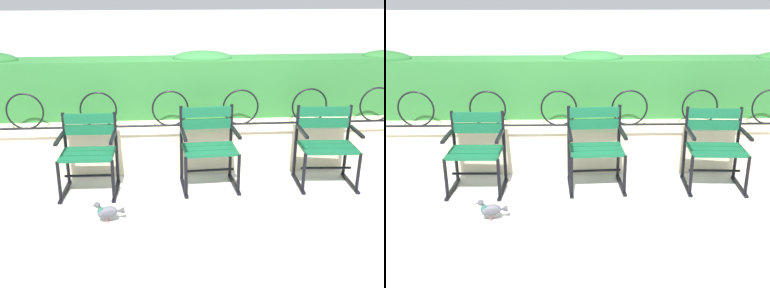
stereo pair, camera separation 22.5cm
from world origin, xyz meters
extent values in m
plane|color=#B7B5AF|center=(0.00, 0.00, 0.00)|extent=(60.00, 60.00, 0.00)
cube|color=beige|center=(0.00, 0.74, 0.25)|extent=(8.47, 0.35, 0.51)
cube|color=beige|center=(0.00, 0.74, 0.53)|extent=(8.47, 0.41, 0.05)
cylinder|color=black|center=(0.00, 0.66, 0.57)|extent=(7.91, 0.02, 0.02)
torus|color=black|center=(-1.82, 0.66, 0.77)|extent=(0.42, 0.02, 0.42)
torus|color=black|center=(-1.01, 0.66, 0.77)|extent=(0.42, 0.02, 0.42)
torus|color=black|center=(-0.20, 0.66, 0.77)|extent=(0.42, 0.02, 0.42)
torus|color=black|center=(0.60, 0.66, 0.77)|extent=(0.42, 0.02, 0.42)
torus|color=black|center=(1.41, 0.66, 0.77)|extent=(0.42, 0.02, 0.42)
torus|color=black|center=(2.22, 0.66, 0.77)|extent=(0.42, 0.02, 0.42)
cube|color=#2D7033|center=(0.00, 1.15, 0.91)|extent=(8.30, 0.47, 0.70)
ellipsoid|color=#2C6A34|center=(0.21, 1.15, 1.26)|extent=(0.72, 0.43, 0.17)
cube|color=#145B38|center=(-1.09, 0.00, 0.44)|extent=(0.55, 0.14, 0.03)
cube|color=#145B38|center=(-1.08, 0.14, 0.44)|extent=(0.55, 0.14, 0.03)
cube|color=#145B38|center=(-1.08, 0.28, 0.44)|extent=(0.55, 0.14, 0.03)
cube|color=#145B38|center=(-1.08, 0.38, 0.75)|extent=(0.54, 0.04, 0.11)
cube|color=#145B38|center=(-1.08, 0.38, 0.63)|extent=(0.54, 0.04, 0.11)
cylinder|color=black|center=(-0.81, 0.37, 0.41)|extent=(0.04, 0.04, 0.82)
cylinder|color=black|center=(-0.82, -0.06, 0.22)|extent=(0.04, 0.04, 0.44)
cube|color=black|center=(-0.81, 0.13, 0.01)|extent=(0.05, 0.52, 0.02)
cube|color=black|center=(-0.81, 0.13, 0.62)|extent=(0.04, 0.40, 0.03)
cylinder|color=black|center=(-1.35, 0.38, 0.41)|extent=(0.04, 0.04, 0.82)
cylinder|color=black|center=(-1.36, -0.05, 0.22)|extent=(0.04, 0.04, 0.44)
cube|color=black|center=(-1.36, 0.14, 0.01)|extent=(0.05, 0.52, 0.02)
cube|color=black|center=(-1.36, 0.14, 0.62)|extent=(0.04, 0.40, 0.03)
cylinder|color=black|center=(-1.08, 0.14, 0.20)|extent=(0.52, 0.04, 0.03)
cube|color=#145B38|center=(0.21, 0.05, 0.44)|extent=(0.57, 0.16, 0.03)
cube|color=#145B38|center=(0.20, 0.19, 0.44)|extent=(0.57, 0.16, 0.03)
cube|color=#145B38|center=(0.19, 0.33, 0.44)|extent=(0.57, 0.16, 0.03)
cube|color=#145B38|center=(0.19, 0.43, 0.79)|extent=(0.56, 0.06, 0.11)
cube|color=#145B38|center=(0.19, 0.43, 0.65)|extent=(0.56, 0.06, 0.11)
cylinder|color=black|center=(0.47, 0.44, 0.43)|extent=(0.04, 0.04, 0.86)
cylinder|color=black|center=(0.49, 0.02, 0.22)|extent=(0.04, 0.04, 0.44)
cube|color=black|center=(0.48, 0.20, 0.01)|extent=(0.07, 0.52, 0.02)
cube|color=black|center=(0.48, 0.20, 0.62)|extent=(0.06, 0.40, 0.03)
cylinder|color=black|center=(-0.09, 0.41, 0.43)|extent=(0.04, 0.04, 0.86)
cylinder|color=black|center=(-0.07, -0.02, 0.22)|extent=(0.04, 0.04, 0.44)
cube|color=black|center=(-0.08, 0.17, 0.01)|extent=(0.07, 0.52, 0.02)
cube|color=black|center=(-0.08, 0.17, 0.62)|extent=(0.06, 0.40, 0.03)
cylinder|color=black|center=(0.20, 0.19, 0.20)|extent=(0.53, 0.06, 0.03)
cube|color=#145B38|center=(1.48, 0.02, 0.44)|extent=(0.59, 0.16, 0.03)
cube|color=#145B38|center=(1.48, 0.16, 0.44)|extent=(0.59, 0.16, 0.03)
cube|color=#145B38|center=(1.49, 0.29, 0.44)|extent=(0.59, 0.16, 0.03)
cube|color=#145B38|center=(1.50, 0.40, 0.77)|extent=(0.58, 0.06, 0.11)
cube|color=#145B38|center=(1.50, 0.40, 0.64)|extent=(0.58, 0.06, 0.11)
cylinder|color=black|center=(1.79, 0.38, 0.42)|extent=(0.04, 0.04, 0.85)
cylinder|color=black|center=(1.76, -0.05, 0.22)|extent=(0.04, 0.04, 0.44)
cube|color=black|center=(1.77, 0.14, 0.01)|extent=(0.07, 0.52, 0.02)
cube|color=black|center=(1.77, 0.14, 0.62)|extent=(0.06, 0.40, 0.03)
cylinder|color=black|center=(1.21, 0.41, 0.42)|extent=(0.04, 0.04, 0.85)
cylinder|color=black|center=(1.18, -0.02, 0.22)|extent=(0.04, 0.04, 0.44)
cube|color=black|center=(1.19, 0.17, 0.01)|extent=(0.07, 0.52, 0.02)
cube|color=black|center=(1.19, 0.17, 0.62)|extent=(0.06, 0.40, 0.03)
cylinder|color=black|center=(1.48, 0.16, 0.20)|extent=(0.55, 0.06, 0.03)
ellipsoid|color=#5B5B66|center=(-0.84, -0.51, 0.11)|extent=(0.21, 0.14, 0.11)
cylinder|color=#2D6B56|center=(-0.90, -0.53, 0.14)|extent=(0.07, 0.06, 0.06)
sphere|color=#494951|center=(-0.92, -0.53, 0.20)|extent=(0.06, 0.06, 0.06)
cone|color=black|center=(-0.95, -0.54, 0.19)|extent=(0.02, 0.02, 0.01)
cone|color=#404047|center=(-0.72, -0.48, 0.10)|extent=(0.09, 0.08, 0.06)
ellipsoid|color=#4E4E56|center=(-0.82, -0.55, 0.11)|extent=(0.14, 0.05, 0.07)
ellipsoid|color=#4E4E56|center=(-0.84, -0.47, 0.11)|extent=(0.14, 0.05, 0.07)
cylinder|color=#C6515B|center=(-0.84, -0.53, 0.03)|extent=(0.01, 0.01, 0.05)
cylinder|color=#C6515B|center=(-0.83, -0.49, 0.03)|extent=(0.01, 0.01, 0.05)
camera|label=1|loc=(-0.33, -4.37, 2.16)|focal=42.91mm
camera|label=2|loc=(-0.11, -4.38, 2.16)|focal=42.91mm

